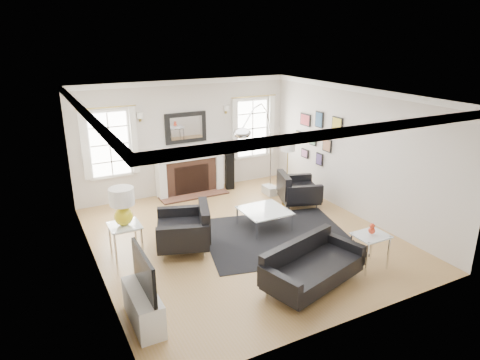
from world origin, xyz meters
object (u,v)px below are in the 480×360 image
fireplace (190,173)px  gourd_lamp (122,204)px  sofa (310,267)px  armchair_right (296,191)px  coffee_table (264,211)px  arc_floor_lamp (258,152)px  armchair_left (186,230)px

fireplace → gourd_lamp: (-2.20, -2.45, 0.46)m
sofa → armchair_right: (1.73, 2.89, 0.05)m
armchair_right → coffee_table: size_ratio=1.29×
gourd_lamp → arc_floor_lamp: bearing=14.7°
armchair_left → coffee_table: armchair_left is taller
fireplace → arc_floor_lamp: arc_floor_lamp is taller
sofa → armchair_left: armchair_left is taller
armchair_right → armchair_left: bearing=-164.2°
armchair_right → gourd_lamp: size_ratio=1.68×
fireplace → armchair_left: fireplace is taller
arc_floor_lamp → fireplace: bearing=122.4°
armchair_right → arc_floor_lamp: bearing=162.5°
sofa → coffee_table: sofa is taller
coffee_table → armchair_left: bearing=-175.8°
fireplace → sofa: bearing=-87.8°
armchair_left → arc_floor_lamp: bearing=27.8°
armchair_right → coffee_table: armchair_right is taller
armchair_left → gourd_lamp: 1.25m
fireplace → armchair_right: 2.69m
gourd_lamp → sofa: bearing=-44.3°
gourd_lamp → armchair_left: bearing=-16.0°
armchair_left → gourd_lamp: (-1.05, 0.30, 0.61)m
armchair_left → coffee_table: (1.75, 0.13, -0.02)m
armchair_left → sofa: bearing=-56.7°
fireplace → gourd_lamp: 3.32m
armchair_left → arc_floor_lamp: 2.63m
coffee_table → gourd_lamp: size_ratio=1.30×
armchair_right → sofa: bearing=-120.9°
coffee_table → armchair_right: bearing=29.4°
gourd_lamp → fireplace: bearing=48.0°
fireplace → armchair_left: bearing=-112.7°
armchair_right → coffee_table: bearing=-150.6°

